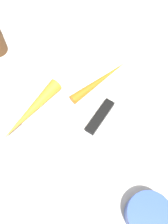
# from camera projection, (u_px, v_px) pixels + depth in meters

# --- Properties ---
(ground_plane) EXTENTS (1.40, 1.40, 0.00)m
(ground_plane) POSITION_uv_depth(u_px,v_px,m) (84.00, 114.00, 0.59)
(ground_plane) COLOR #ADA8A0
(cutting_board) EXTENTS (0.36, 0.26, 0.01)m
(cutting_board) POSITION_uv_depth(u_px,v_px,m) (84.00, 113.00, 0.59)
(cutting_board) COLOR white
(cutting_board) RESTS_ON ground_plane
(knife) EXTENTS (0.10, 0.19, 0.01)m
(knife) POSITION_uv_depth(u_px,v_px,m) (97.00, 121.00, 0.56)
(knife) COLOR #B7B7BC
(knife) RESTS_ON cutting_board
(carrot_short) EXTENTS (0.04, 0.16, 0.02)m
(carrot_short) POSITION_uv_depth(u_px,v_px,m) (99.00, 81.00, 0.60)
(carrot_short) COLOR orange
(carrot_short) RESTS_ON cutting_board
(carrot_long) EXTENTS (0.08, 0.17, 0.03)m
(carrot_long) POSITION_uv_depth(u_px,v_px,m) (32.00, 110.00, 0.57)
(carrot_long) COLOR orange
(carrot_long) RESTS_ON cutting_board
(small_bowl) EXTENTS (0.08, 0.08, 0.04)m
(small_bowl) POSITION_uv_depth(u_px,v_px,m) (148.00, 215.00, 0.48)
(small_bowl) COLOR #3351B2
(small_bowl) RESTS_ON ground_plane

